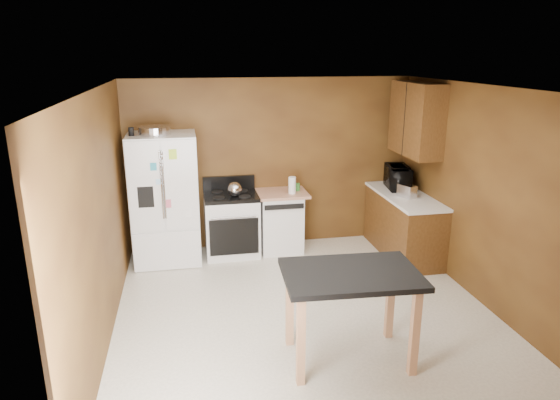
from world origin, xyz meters
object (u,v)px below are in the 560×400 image
object	(u,v)px
kettle	(235,189)
green_canister	(297,187)
island	(351,285)
gas_range	(232,223)
dishwasher	(280,221)
toaster	(407,191)
pen_cup	(131,132)
microwave	(398,178)
paper_towel	(292,185)
refrigerator	(165,199)
roasting_pan	(155,130)

from	to	relation	value
kettle	green_canister	bearing A→B (deg)	10.82
island	gas_range	bearing A→B (deg)	106.53
gas_range	dishwasher	xyz separation A→B (m)	(0.72, 0.02, -0.01)
toaster	gas_range	distance (m)	2.53
pen_cup	kettle	bearing A→B (deg)	1.13
green_canister	island	xyz separation A→B (m)	(-0.14, -2.90, -0.17)
pen_cup	gas_range	xyz separation A→B (m)	(1.28, 0.13, -1.39)
kettle	microwave	world-z (taller)	microwave
green_canister	dishwasher	size ratio (longest dim) A/B	0.11
paper_towel	refrigerator	world-z (taller)	refrigerator
microwave	refrigerator	xyz separation A→B (m)	(-3.38, 0.06, -0.15)
toaster	dishwasher	bearing A→B (deg)	136.15
dishwasher	kettle	bearing A→B (deg)	-169.06
gas_range	dishwasher	world-z (taller)	gas_range
roasting_pan	kettle	bearing A→B (deg)	-1.15
toaster	dishwasher	world-z (taller)	toaster
kettle	gas_range	world-z (taller)	kettle
toaster	microwave	world-z (taller)	microwave
dishwasher	roasting_pan	bearing A→B (deg)	-176.33
toaster	dishwasher	distance (m)	1.87
roasting_pan	microwave	bearing A→B (deg)	-0.62
paper_towel	refrigerator	distance (m)	1.79
gas_range	dishwasher	bearing A→B (deg)	1.94
paper_towel	microwave	xyz separation A→B (m)	(1.59, -0.04, 0.04)
roasting_pan	green_canister	world-z (taller)	roasting_pan
refrigerator	island	bearing A→B (deg)	-57.69
pen_cup	paper_towel	size ratio (longest dim) A/B	0.45
kettle	toaster	distance (m)	2.40
toaster	dishwasher	xyz separation A→B (m)	(-1.68, 0.62, -0.54)
dishwasher	pen_cup	bearing A→B (deg)	-175.53
green_canister	gas_range	distance (m)	1.09
pen_cup	kettle	distance (m)	1.58
kettle	toaster	bearing A→B (deg)	-11.80
island	kettle	bearing A→B (deg)	106.22
pen_cup	microwave	bearing A→B (deg)	0.14
microwave	dishwasher	distance (m)	1.85
paper_towel	island	world-z (taller)	paper_towel
paper_towel	dishwasher	bearing A→B (deg)	145.93
paper_towel	kettle	bearing A→B (deg)	-178.28
island	refrigerator	bearing A→B (deg)	122.31
toaster	refrigerator	distance (m)	3.36
microwave	gas_range	distance (m)	2.54
green_canister	kettle	bearing A→B (deg)	-169.18
dishwasher	green_canister	bearing A→B (deg)	10.51
microwave	dishwasher	size ratio (longest dim) A/B	0.62
roasting_pan	microwave	xyz separation A→B (m)	(3.45, -0.04, -0.80)
pen_cup	paper_towel	xyz separation A→B (m)	(2.15, 0.05, -0.84)
microwave	gas_range	xyz separation A→B (m)	(-2.47, 0.12, -0.59)
pen_cup	refrigerator	world-z (taller)	pen_cup
green_canister	gas_range	bearing A→B (deg)	-175.77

